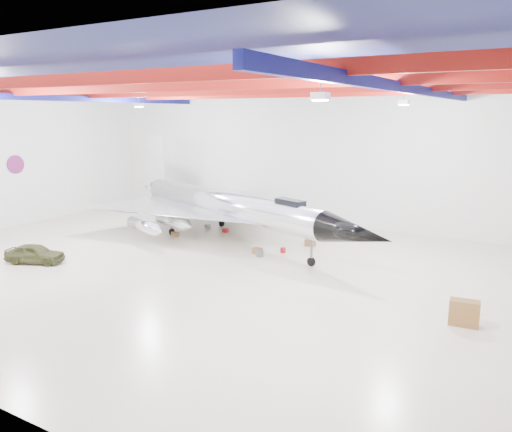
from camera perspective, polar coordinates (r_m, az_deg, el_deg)
The scene contains 16 objects.
floor at distance 30.30m, azimuth -6.30°, elevation -5.85°, with size 40.00×40.00×0.00m, color beige.
wall_back at distance 42.05m, azimuth 5.82°, elevation 6.72°, with size 40.00×40.00×0.00m, color silver.
ceiling at distance 28.96m, azimuth -6.80°, elevation 15.38°, with size 40.00×40.00×0.00m, color #0A0F38.
ceiling_structure at distance 28.93m, azimuth -6.77°, elevation 14.04°, with size 39.50×29.50×1.08m.
wall_roundel at distance 45.12m, azimuth -25.78°, elevation 5.32°, with size 1.50×1.50×0.10m, color #B21414.
jet_aircraft at distance 36.15m, azimuth -3.47°, elevation 0.92°, with size 25.44×19.12×7.18m.
jeep at distance 33.71m, azimuth -23.96°, elevation -3.93°, with size 1.43×3.54×1.21m, color #3C3E1F.
desk at distance 23.86m, azimuth 22.69°, elevation -10.19°, with size 1.25×0.62×1.15m, color brown.
crate_ply at distance 37.98m, azimuth -9.23°, elevation -2.06°, with size 0.48×0.39×0.34m, color olive.
toolbox_red at distance 38.83m, azimuth -3.51°, elevation -1.66°, with size 0.41×0.33×0.29m, color maroon.
engine_drum at distance 32.26m, azimuth 0.44°, elevation -4.28°, with size 0.48×0.48×0.44m, color #59595B.
parts_bin at distance 35.01m, azimuth 6.22°, elevation -3.03°, with size 0.69×0.55×0.48m, color olive.
crate_small at distance 40.46m, azimuth -5.55°, elevation -1.16°, with size 0.39×0.31×0.27m, color #59595B.
tool_chest at distance 33.23m, azimuth 3.11°, elevation -3.92°, with size 0.37×0.37×0.33m, color maroon.
oil_barrel at distance 32.87m, azimuth 0.19°, elevation -4.01°, with size 0.58×0.46×0.41m, color olive.
spares_box at distance 37.71m, azimuth 6.86°, elevation -2.06°, with size 0.41×0.41×0.37m, color #59595B.
Camera 1 is at (17.29, -23.16, 9.09)m, focal length 35.00 mm.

